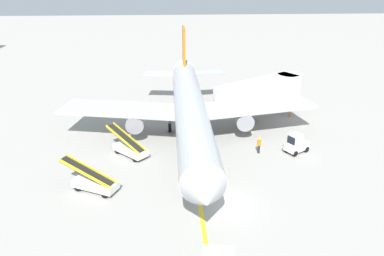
{
  "coord_description": "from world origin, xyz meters",
  "views": [
    {
      "loc": [
        -4.1,
        -22.84,
        16.35
      ],
      "look_at": [
        -1.81,
        9.58,
        2.5
      ],
      "focal_mm": 33.3,
      "sensor_mm": 36.0,
      "label": 1
    }
  ],
  "objects_px": {
    "belt_loader_aft_hold": "(130,148)",
    "ground_crew_marshaller": "(259,145)",
    "airliner": "(190,107)",
    "baggage_tug_near_wing": "(296,144)",
    "jet_bridge": "(266,89)",
    "belt_loader_forward_hold": "(94,182)",
    "safety_cone_nose_left": "(290,115)",
    "safety_cone_nose_right": "(289,141)"
  },
  "relations": [
    {
      "from": "airliner",
      "to": "safety_cone_nose_right",
      "type": "xyz_separation_m",
      "value": [
        10.42,
        -2.58,
        -3.2
      ]
    },
    {
      "from": "baggage_tug_near_wing",
      "to": "safety_cone_nose_left",
      "type": "relative_size",
      "value": 6.2
    },
    {
      "from": "jet_bridge",
      "to": "safety_cone_nose_left",
      "type": "relative_size",
      "value": 27.82
    },
    {
      "from": "airliner",
      "to": "belt_loader_aft_hold",
      "type": "height_order",
      "value": "airliner"
    },
    {
      "from": "belt_loader_forward_hold",
      "to": "ground_crew_marshaller",
      "type": "bearing_deg",
      "value": 20.46
    },
    {
      "from": "airliner",
      "to": "safety_cone_nose_right",
      "type": "bearing_deg",
      "value": -13.93
    },
    {
      "from": "jet_bridge",
      "to": "belt_loader_forward_hold",
      "type": "bearing_deg",
      "value": -139.43
    },
    {
      "from": "safety_cone_nose_right",
      "to": "belt_loader_aft_hold",
      "type": "bearing_deg",
      "value": -174.91
    },
    {
      "from": "baggage_tug_near_wing",
      "to": "jet_bridge",
      "type": "bearing_deg",
      "value": 93.2
    },
    {
      "from": "belt_loader_forward_hold",
      "to": "belt_loader_aft_hold",
      "type": "bearing_deg",
      "value": 68.91
    },
    {
      "from": "baggage_tug_near_wing",
      "to": "safety_cone_nose_right",
      "type": "relative_size",
      "value": 6.2
    },
    {
      "from": "belt_loader_aft_hold",
      "to": "ground_crew_marshaller",
      "type": "height_order",
      "value": "belt_loader_aft_hold"
    },
    {
      "from": "airliner",
      "to": "safety_cone_nose_right",
      "type": "height_order",
      "value": "airliner"
    },
    {
      "from": "jet_bridge",
      "to": "belt_loader_forward_hold",
      "type": "distance_m",
      "value": 24.36
    },
    {
      "from": "baggage_tug_near_wing",
      "to": "belt_loader_forward_hold",
      "type": "height_order",
      "value": "belt_loader_forward_hold"
    },
    {
      "from": "belt_loader_aft_hold",
      "to": "safety_cone_nose_left",
      "type": "bearing_deg",
      "value": 25.48
    },
    {
      "from": "airliner",
      "to": "safety_cone_nose_left",
      "type": "distance_m",
      "value": 14.34
    },
    {
      "from": "airliner",
      "to": "belt_loader_aft_hold",
      "type": "xyz_separation_m",
      "value": [
        -6.21,
        -4.06,
        -2.64
      ]
    },
    {
      "from": "belt_loader_forward_hold",
      "to": "safety_cone_nose_left",
      "type": "height_order",
      "value": "belt_loader_forward_hold"
    },
    {
      "from": "baggage_tug_near_wing",
      "to": "belt_loader_aft_hold",
      "type": "bearing_deg",
      "value": 177.81
    },
    {
      "from": "belt_loader_aft_hold",
      "to": "ground_crew_marshaller",
      "type": "bearing_deg",
      "value": -2.18
    },
    {
      "from": "baggage_tug_near_wing",
      "to": "belt_loader_forward_hold",
      "type": "xyz_separation_m",
      "value": [
        -18.96,
        -5.54,
        -0.15
      ]
    },
    {
      "from": "belt_loader_forward_hold",
      "to": "belt_loader_aft_hold",
      "type": "relative_size",
      "value": 1.14
    },
    {
      "from": "jet_bridge",
      "to": "belt_loader_aft_hold",
      "type": "distance_m",
      "value": 18.85
    },
    {
      "from": "baggage_tug_near_wing",
      "to": "ground_crew_marshaller",
      "type": "relative_size",
      "value": 1.61
    },
    {
      "from": "airliner",
      "to": "jet_bridge",
      "type": "height_order",
      "value": "airliner"
    },
    {
      "from": "belt_loader_aft_hold",
      "to": "safety_cone_nose_left",
      "type": "distance_m",
      "value": 21.3
    },
    {
      "from": "ground_crew_marshaller",
      "to": "safety_cone_nose_right",
      "type": "bearing_deg",
      "value": 27.57
    },
    {
      "from": "belt_loader_aft_hold",
      "to": "ground_crew_marshaller",
      "type": "xyz_separation_m",
      "value": [
        12.86,
        -0.49,
        0.13
      ]
    },
    {
      "from": "airliner",
      "to": "safety_cone_nose_left",
      "type": "height_order",
      "value": "airliner"
    },
    {
      "from": "safety_cone_nose_right",
      "to": "ground_crew_marshaller",
      "type": "bearing_deg",
      "value": -152.43
    },
    {
      "from": "belt_loader_aft_hold",
      "to": "safety_cone_nose_right",
      "type": "height_order",
      "value": "belt_loader_aft_hold"
    },
    {
      "from": "baggage_tug_near_wing",
      "to": "safety_cone_nose_right",
      "type": "distance_m",
      "value": 2.23
    },
    {
      "from": "airliner",
      "to": "ground_crew_marshaller",
      "type": "bearing_deg",
      "value": -34.41
    },
    {
      "from": "jet_bridge",
      "to": "belt_loader_aft_hold",
      "type": "height_order",
      "value": "jet_bridge"
    },
    {
      "from": "safety_cone_nose_left",
      "to": "safety_cone_nose_right",
      "type": "xyz_separation_m",
      "value": [
        -2.6,
        -7.68,
        0.0
      ]
    },
    {
      "from": "jet_bridge",
      "to": "baggage_tug_near_wing",
      "type": "xyz_separation_m",
      "value": [
        0.57,
        -10.2,
        -2.62
      ]
    },
    {
      "from": "jet_bridge",
      "to": "belt_loader_forward_hold",
      "type": "height_order",
      "value": "jet_bridge"
    },
    {
      "from": "airliner",
      "to": "ground_crew_marshaller",
      "type": "height_order",
      "value": "airliner"
    },
    {
      "from": "baggage_tug_near_wing",
      "to": "ground_crew_marshaller",
      "type": "xyz_separation_m",
      "value": [
        -3.72,
        0.14,
        -0.02
      ]
    },
    {
      "from": "airliner",
      "to": "baggage_tug_near_wing",
      "type": "distance_m",
      "value": 11.65
    },
    {
      "from": "belt_loader_forward_hold",
      "to": "safety_cone_nose_right",
      "type": "distance_m",
      "value": 20.5
    }
  ]
}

